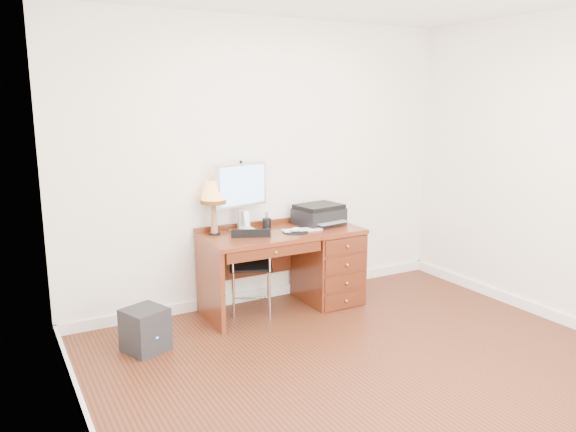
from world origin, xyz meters
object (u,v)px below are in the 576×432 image
printer (319,214)px  desk (312,262)px  leg_lamp (213,196)px  monitor (242,189)px  equipment_box (145,330)px  chair (254,261)px  phone (246,225)px

printer → desk: bearing=-152.6°
printer → leg_lamp: bearing=166.5°
printer → monitor: bearing=165.2°
desk → leg_lamp: 1.17m
desk → leg_lamp: size_ratio=3.08×
monitor → desk: bearing=-29.8°
monitor → printer: monitor is taller
printer → equipment_box: size_ratio=1.41×
desk → chair: (-0.60, 0.03, 0.09)m
printer → leg_lamp: size_ratio=1.01×
phone → printer: bearing=-8.3°
monitor → leg_lamp: monitor is taller
monitor → printer: bearing=-19.8°
chair → equipment_box: bearing=-139.8°
printer → leg_lamp: leg_lamp is taller
equipment_box → chair: bearing=-5.3°
leg_lamp → equipment_box: 1.31m
desk → equipment_box: size_ratio=4.33×
leg_lamp → phone: 0.43m
chair → monitor: bearing=127.3°
desk → leg_lamp: bearing=168.5°
phone → chair: phone is taller
monitor → printer: size_ratio=1.29×
leg_lamp → monitor: bearing=-1.1°
monitor → chair: bearing=-90.3°
desk → leg_lamp: (-0.92, 0.19, 0.69)m
phone → equipment_box: size_ratio=0.56×
equipment_box → leg_lamp: bearing=9.7°
leg_lamp → phone: bearing=-5.6°
printer → leg_lamp: 1.09m
desk → printer: printer is taller
printer → chair: size_ratio=0.59×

